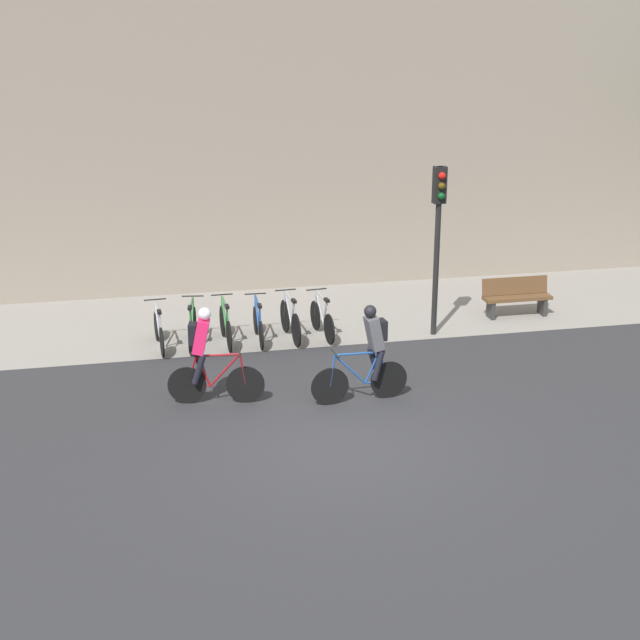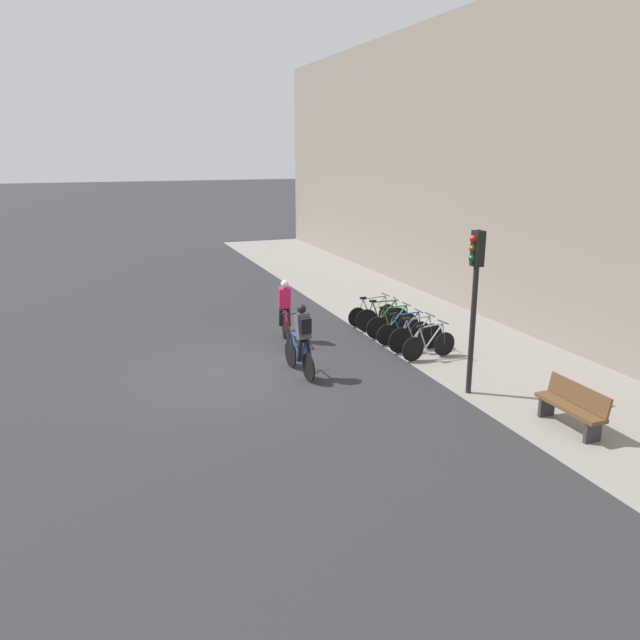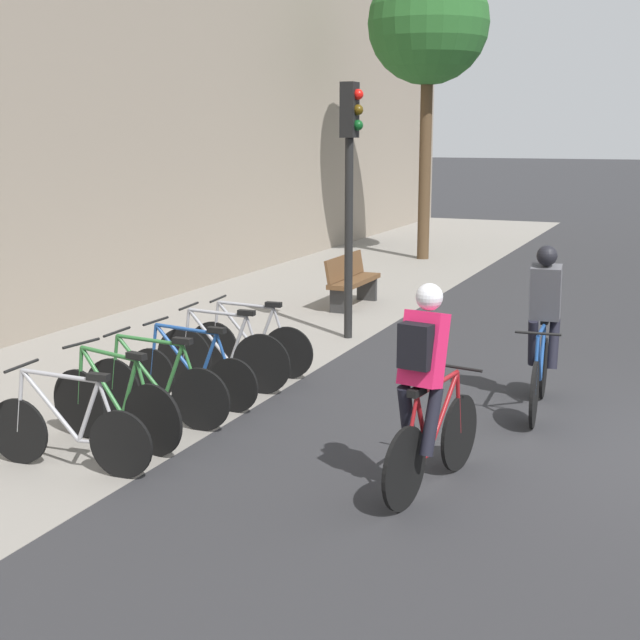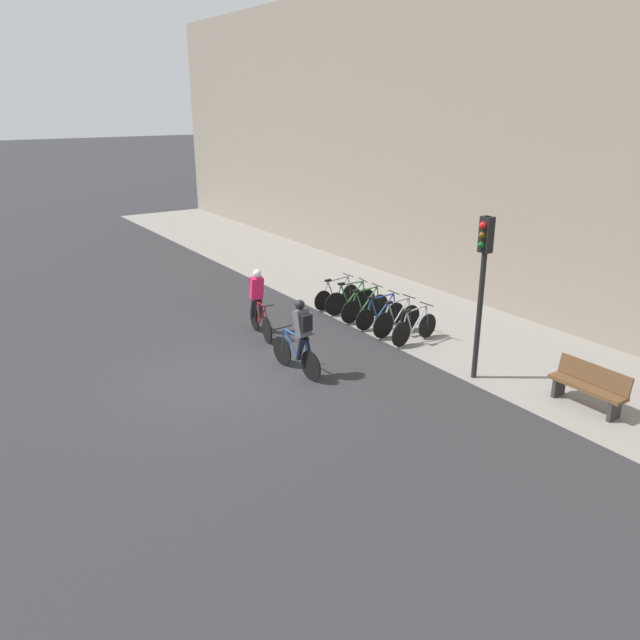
% 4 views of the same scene
% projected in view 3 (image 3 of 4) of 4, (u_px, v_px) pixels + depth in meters
% --- Properties ---
extents(kerb_strip, '(44.00, 4.50, 0.01)m').
position_uv_depth(kerb_strip, '(106.00, 377.00, 10.98)').
color(kerb_strip, gray).
rests_on(kerb_strip, ground).
extents(cyclist_pink, '(1.70, 0.54, 1.78)m').
position_uv_depth(cyclist_pink, '(426.00, 385.00, 7.22)').
color(cyclist_pink, black).
rests_on(cyclist_pink, ground).
extents(cyclist_grey, '(1.80, 0.47, 1.79)m').
position_uv_depth(cyclist_grey, '(543.00, 323.00, 9.61)').
color(cyclist_grey, black).
rests_on(cyclist_grey, ground).
extents(parked_bike_0, '(0.46, 1.67, 0.94)m').
position_uv_depth(parked_bike_0, '(68.00, 430.00, 7.87)').
color(parked_bike_0, black).
rests_on(parked_bike_0, ground).
extents(parked_bike_1, '(0.46, 1.64, 0.98)m').
position_uv_depth(parked_bike_1, '(115.00, 406.00, 8.48)').
color(parked_bike_1, black).
rests_on(parked_bike_1, ground).
extents(parked_bike_2, '(0.46, 1.70, 0.96)m').
position_uv_depth(parked_bike_2, '(156.00, 388.00, 9.11)').
color(parked_bike_2, black).
rests_on(parked_bike_2, ground).
extents(parked_bike_3, '(0.46, 1.65, 0.93)m').
position_uv_depth(parked_bike_3, '(192.00, 373.00, 9.74)').
color(parked_bike_3, black).
rests_on(parked_bike_3, ground).
extents(parked_bike_4, '(0.46, 1.70, 0.99)m').
position_uv_depth(parked_bike_4, '(222.00, 356.00, 10.36)').
color(parked_bike_4, black).
rests_on(parked_bike_4, ground).
extents(parked_bike_5, '(0.46, 1.63, 0.96)m').
position_uv_depth(parked_bike_5, '(250.00, 345.00, 10.99)').
color(parked_bike_5, black).
rests_on(parked_bike_5, ground).
extents(traffic_light_pole, '(0.26, 0.30, 3.65)m').
position_uv_depth(traffic_light_pole, '(350.00, 164.00, 12.57)').
color(traffic_light_pole, black).
rests_on(traffic_light_pole, ground).
extents(bench, '(1.59, 0.44, 0.89)m').
position_uv_depth(bench, '(352.00, 280.00, 15.37)').
color(bench, brown).
rests_on(bench, ground).
extents(street_tree_0, '(2.77, 2.77, 6.80)m').
position_uv_depth(street_tree_0, '(428.00, 25.00, 20.23)').
color(street_tree_0, '#4C3823').
rests_on(street_tree_0, ground).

